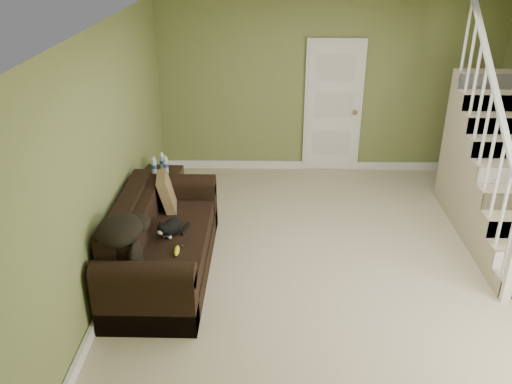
# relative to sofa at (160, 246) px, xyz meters

# --- Properties ---
(floor) EXTENTS (5.00, 5.50, 0.01)m
(floor) POSITION_rel_sofa_xyz_m (2.02, 0.18, -0.33)
(floor) COLOR #BDAE88
(floor) RESTS_ON ground
(ceiling) EXTENTS (5.00, 5.50, 0.01)m
(ceiling) POSITION_rel_sofa_xyz_m (2.02, 0.18, 2.27)
(ceiling) COLOR white
(ceiling) RESTS_ON wall_back
(wall_back) EXTENTS (5.00, 0.04, 2.60)m
(wall_back) POSITION_rel_sofa_xyz_m (2.02, 2.93, 0.97)
(wall_back) COLOR olive
(wall_back) RESTS_ON floor
(wall_front) EXTENTS (5.00, 0.04, 2.60)m
(wall_front) POSITION_rel_sofa_xyz_m (2.02, -2.57, 0.97)
(wall_front) COLOR olive
(wall_front) RESTS_ON floor
(wall_left) EXTENTS (0.04, 5.50, 2.60)m
(wall_left) POSITION_rel_sofa_xyz_m (-0.48, 0.18, 0.97)
(wall_left) COLOR olive
(wall_left) RESTS_ON floor
(baseboard_back) EXTENTS (5.00, 0.04, 0.12)m
(baseboard_back) POSITION_rel_sofa_xyz_m (2.02, 2.90, -0.27)
(baseboard_back) COLOR white
(baseboard_back) RESTS_ON floor
(baseboard_left) EXTENTS (0.04, 5.50, 0.12)m
(baseboard_left) POSITION_rel_sofa_xyz_m (-0.45, 0.18, -0.27)
(baseboard_left) COLOR white
(baseboard_left) RESTS_ON floor
(door) EXTENTS (0.86, 0.12, 2.02)m
(door) POSITION_rel_sofa_xyz_m (2.12, 2.89, 0.68)
(door) COLOR white
(door) RESTS_ON floor
(staircase) EXTENTS (1.00, 2.51, 2.82)m
(staircase) POSITION_rel_sofa_xyz_m (4.01, 1.15, 0.31)
(staircase) COLOR #BDAE88
(staircase) RESTS_ON floor
(sofa) EXTENTS (0.94, 2.18, 0.86)m
(sofa) POSITION_rel_sofa_xyz_m (0.00, 0.00, 0.00)
(sofa) COLOR black
(sofa) RESTS_ON floor
(side_table) EXTENTS (0.51, 0.51, 0.80)m
(side_table) POSITION_rel_sofa_xyz_m (-0.23, 1.41, -0.03)
(side_table) COLOR black
(side_table) RESTS_ON floor
(cat) EXTENTS (0.29, 0.48, 0.23)m
(cat) POSITION_rel_sofa_xyz_m (0.14, -0.00, 0.23)
(cat) COLOR black
(cat) RESTS_ON sofa
(banana) EXTENTS (0.06, 0.19, 0.05)m
(banana) POSITION_rel_sofa_xyz_m (0.25, -0.36, 0.17)
(banana) COLOR yellow
(banana) RESTS_ON sofa
(throw_pillow) EXTENTS (0.27, 0.46, 0.45)m
(throw_pillow) POSITION_rel_sofa_xyz_m (-0.02, 0.65, 0.32)
(throw_pillow) COLOR #4F301F
(throw_pillow) RESTS_ON sofa
(throw_blanket) EXTENTS (0.45, 0.57, 0.23)m
(throw_blanket) POSITION_rel_sofa_xyz_m (-0.22, -0.65, 0.56)
(throw_blanket) COLOR black
(throw_blanket) RESTS_ON sofa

